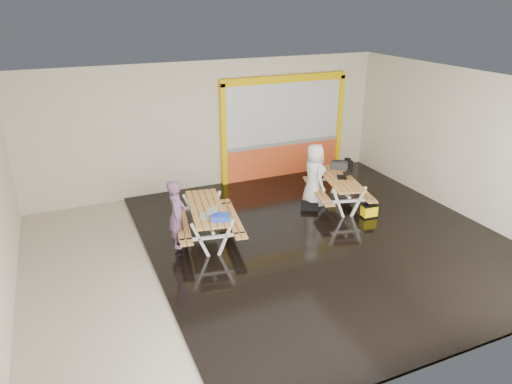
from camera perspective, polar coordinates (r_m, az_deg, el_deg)
name	(u,v)px	position (r m, az deg, el deg)	size (l,w,h in m)	color
room	(274,173)	(9.29, 2.22, 2.30)	(10.02, 8.02, 3.52)	#BAB19E
deck	(323,238)	(10.56, 8.24, -5.57)	(7.50, 7.98, 0.05)	black
kiosk	(284,130)	(13.67, 3.42, 7.66)	(3.88, 0.16, 3.00)	#EF5725
picnic_table_left	(207,215)	(10.18, -6.02, -2.82)	(1.68, 2.22, 0.81)	tan
picnic_table_right	(338,184)	(12.01, 10.08, 0.93)	(1.74, 2.21, 0.78)	tan
person_left	(177,214)	(9.79, -9.67, -2.68)	(0.54, 0.35, 1.47)	#6E4C70
person_right	(314,176)	(11.85, 7.14, 1.97)	(0.81, 0.53, 1.67)	white
laptop_left	(208,214)	(9.67, -5.91, -2.66)	(0.47, 0.44, 0.16)	silver
laptop_right	(344,176)	(11.95, 10.72, 1.97)	(0.45, 0.43, 0.15)	black
blue_pouch	(221,217)	(9.50, -4.35, -3.09)	(0.38, 0.27, 0.11)	blue
toolbox	(339,165)	(12.53, 10.15, 3.25)	(0.49, 0.41, 0.25)	black
backpack	(347,167)	(12.98, 11.11, 3.08)	(0.30, 0.22, 0.46)	black
dark_case	(310,206)	(11.83, 6.60, -1.68)	(0.43, 0.32, 0.16)	black
fluke_bag	(369,211)	(11.61, 13.71, -2.28)	(0.39, 0.27, 0.32)	black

